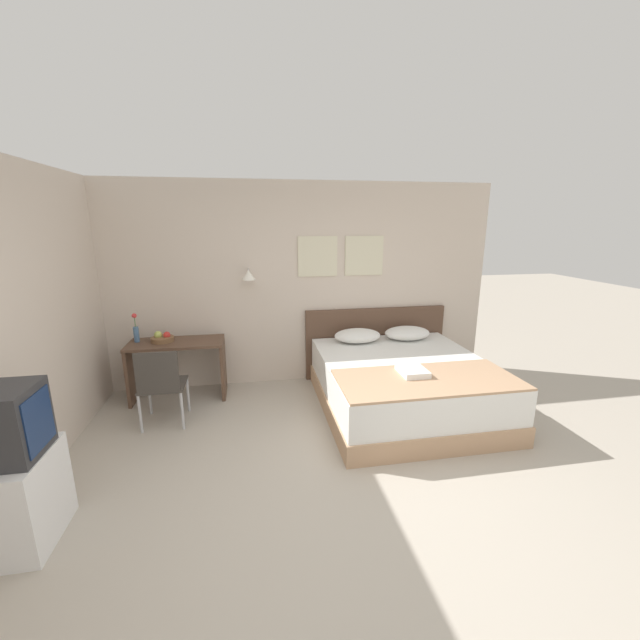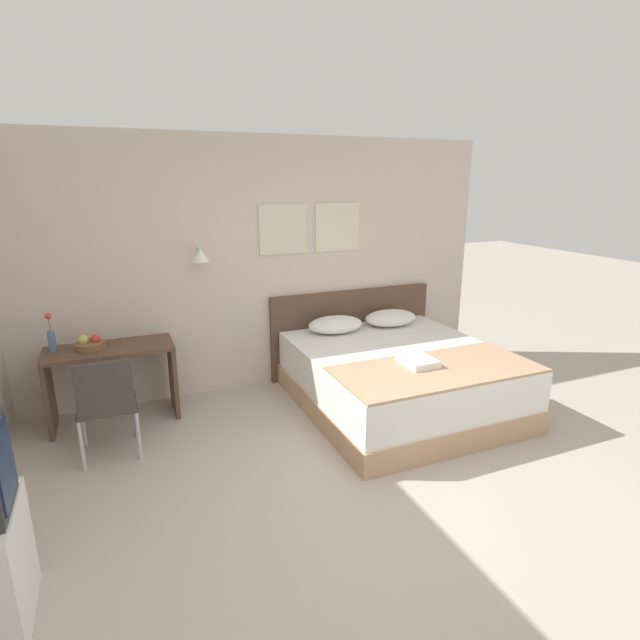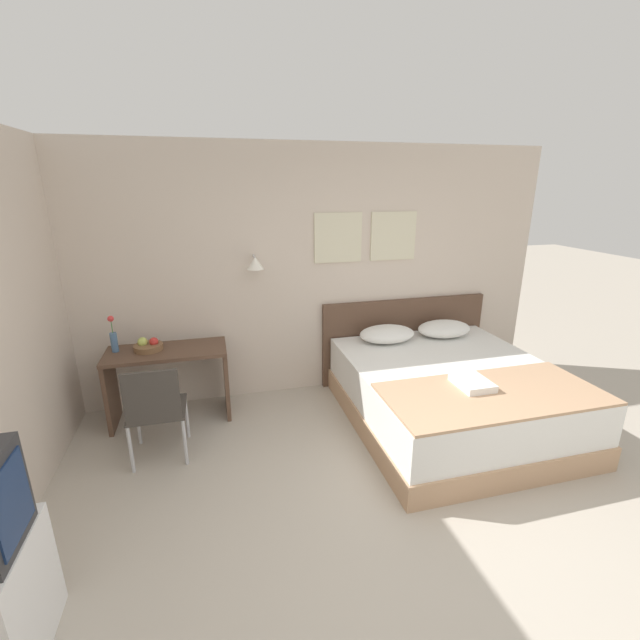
{
  "view_description": "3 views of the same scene",
  "coord_description": "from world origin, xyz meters",
  "px_view_note": "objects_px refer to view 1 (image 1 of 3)",
  "views": [
    {
      "loc": [
        -0.54,
        -2.52,
        2.15
      ],
      "look_at": [
        0.25,
        1.85,
        1.03
      ],
      "focal_mm": 22.0,
      "sensor_mm": 36.0,
      "label": 1
    },
    {
      "loc": [
        -1.35,
        -2.47,
        2.21
      ],
      "look_at": [
        0.25,
        1.32,
        1.05
      ],
      "focal_mm": 28.0,
      "sensor_mm": 36.0,
      "label": 2
    },
    {
      "loc": [
        -0.99,
        -1.8,
        2.25
      ],
      "look_at": [
        -0.08,
        1.68,
        1.1
      ],
      "focal_mm": 24.0,
      "sensor_mm": 36.0,
      "label": 3
    }
  ],
  "objects_px": {
    "folded_towel_near_foot": "(413,371)",
    "television": "(6,424)",
    "desk_chair": "(161,382)",
    "pillow_left": "(357,336)",
    "desk": "(178,359)",
    "headboard": "(375,342)",
    "flower_vase": "(136,331)",
    "tv_stand": "(22,499)",
    "fruit_bowl": "(162,338)",
    "pillow_right": "(407,333)",
    "throw_blanket": "(428,380)",
    "bed": "(403,385)"
  },
  "relations": [
    {
      "from": "flower_vase",
      "to": "television",
      "type": "height_order",
      "value": "television"
    },
    {
      "from": "headboard",
      "to": "flower_vase",
      "type": "relative_size",
      "value": 5.61
    },
    {
      "from": "desk_chair",
      "to": "television",
      "type": "distance_m",
      "value": 1.64
    },
    {
      "from": "desk_chair",
      "to": "television",
      "type": "bearing_deg",
      "value": -112.47
    },
    {
      "from": "headboard",
      "to": "tv_stand",
      "type": "height_order",
      "value": "headboard"
    },
    {
      "from": "flower_vase",
      "to": "tv_stand",
      "type": "relative_size",
      "value": 0.54
    },
    {
      "from": "television",
      "to": "fruit_bowl",
      "type": "bearing_deg",
      "value": 77.37
    },
    {
      "from": "bed",
      "to": "flower_vase",
      "type": "xyz_separation_m",
      "value": [
        -3.09,
        0.85,
        0.57
      ]
    },
    {
      "from": "desk",
      "to": "fruit_bowl",
      "type": "bearing_deg",
      "value": 164.87
    },
    {
      "from": "folded_towel_near_foot",
      "to": "television",
      "type": "relative_size",
      "value": 0.69
    },
    {
      "from": "bed",
      "to": "desk_chair",
      "type": "relative_size",
      "value": 2.38
    },
    {
      "from": "television",
      "to": "bed",
      "type": "bearing_deg",
      "value": 23.29
    },
    {
      "from": "bed",
      "to": "throw_blanket",
      "type": "height_order",
      "value": "throw_blanket"
    },
    {
      "from": "desk_chair",
      "to": "tv_stand",
      "type": "relative_size",
      "value": 1.34
    },
    {
      "from": "throw_blanket",
      "to": "desk_chair",
      "type": "height_order",
      "value": "desk_chair"
    },
    {
      "from": "headboard",
      "to": "fruit_bowl",
      "type": "distance_m",
      "value": 2.81
    },
    {
      "from": "desk",
      "to": "tv_stand",
      "type": "xyz_separation_m",
      "value": [
        -0.67,
        -2.19,
        -0.18
      ]
    },
    {
      "from": "fruit_bowl",
      "to": "flower_vase",
      "type": "height_order",
      "value": "flower_vase"
    },
    {
      "from": "headboard",
      "to": "folded_towel_near_foot",
      "type": "height_order",
      "value": "headboard"
    },
    {
      "from": "throw_blanket",
      "to": "folded_towel_near_foot",
      "type": "height_order",
      "value": "folded_towel_near_foot"
    },
    {
      "from": "pillow_left",
      "to": "throw_blanket",
      "type": "xyz_separation_m",
      "value": [
        0.35,
        -1.38,
        -0.07
      ]
    },
    {
      "from": "pillow_left",
      "to": "desk_chair",
      "type": "distance_m",
      "value": 2.45
    },
    {
      "from": "bed",
      "to": "flower_vase",
      "type": "bearing_deg",
      "value": 164.59
    },
    {
      "from": "bed",
      "to": "pillow_right",
      "type": "distance_m",
      "value": 0.94
    },
    {
      "from": "pillow_left",
      "to": "folded_towel_near_foot",
      "type": "bearing_deg",
      "value": -78.85
    },
    {
      "from": "pillow_left",
      "to": "flower_vase",
      "type": "xyz_separation_m",
      "value": [
        -2.74,
        0.07,
        0.18
      ]
    },
    {
      "from": "desk",
      "to": "television",
      "type": "distance_m",
      "value": 2.32
    },
    {
      "from": "throw_blanket",
      "to": "fruit_bowl",
      "type": "distance_m",
      "value": 3.13
    },
    {
      "from": "folded_towel_near_foot",
      "to": "tv_stand",
      "type": "relative_size",
      "value": 0.51
    },
    {
      "from": "pillow_left",
      "to": "bed",
      "type": "bearing_deg",
      "value": -66.02
    },
    {
      "from": "throw_blanket",
      "to": "folded_towel_near_foot",
      "type": "distance_m",
      "value": 0.18
    },
    {
      "from": "fruit_bowl",
      "to": "flower_vase",
      "type": "relative_size",
      "value": 0.75
    },
    {
      "from": "folded_towel_near_foot",
      "to": "television",
      "type": "height_order",
      "value": "television"
    },
    {
      "from": "bed",
      "to": "fruit_bowl",
      "type": "xyz_separation_m",
      "value": [
        -2.79,
        0.82,
        0.47
      ]
    },
    {
      "from": "headboard",
      "to": "fruit_bowl",
      "type": "relative_size",
      "value": 7.44
    },
    {
      "from": "headboard",
      "to": "folded_towel_near_foot",
      "type": "distance_m",
      "value": 1.54
    },
    {
      "from": "headboard",
      "to": "fruit_bowl",
      "type": "xyz_separation_m",
      "value": [
        -2.79,
        -0.25,
        0.28
      ]
    },
    {
      "from": "flower_vase",
      "to": "desk",
      "type": "bearing_deg",
      "value": -9.1
    },
    {
      "from": "pillow_left",
      "to": "flower_vase",
      "type": "distance_m",
      "value": 2.75
    },
    {
      "from": "pillow_left",
      "to": "folded_towel_near_foot",
      "type": "distance_m",
      "value": 1.26
    },
    {
      "from": "desk_chair",
      "to": "folded_towel_near_foot",
      "type": "bearing_deg",
      "value": -11.34
    },
    {
      "from": "throw_blanket",
      "to": "tv_stand",
      "type": "relative_size",
      "value": 2.78
    },
    {
      "from": "desk_chair",
      "to": "television",
      "type": "relative_size",
      "value": 1.82
    },
    {
      "from": "bed",
      "to": "tv_stand",
      "type": "relative_size",
      "value": 3.18
    },
    {
      "from": "throw_blanket",
      "to": "television",
      "type": "bearing_deg",
      "value": -166.12
    },
    {
      "from": "tv_stand",
      "to": "desk_chair",
      "type": "bearing_deg",
      "value": 67.43
    },
    {
      "from": "desk",
      "to": "headboard",
      "type": "bearing_deg",
      "value": 6.31
    },
    {
      "from": "pillow_left",
      "to": "desk",
      "type": "bearing_deg",
      "value": -179.96
    },
    {
      "from": "pillow_right",
      "to": "throw_blanket",
      "type": "relative_size",
      "value": 0.34
    },
    {
      "from": "headboard",
      "to": "pillow_left",
      "type": "relative_size",
      "value": 3.25
    }
  ]
}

